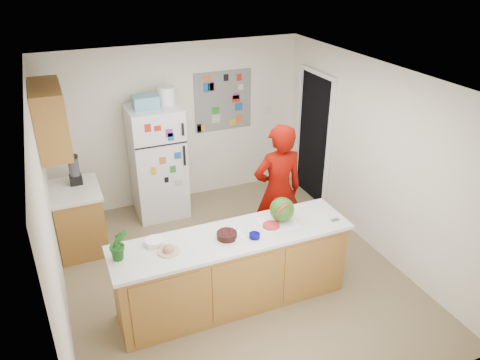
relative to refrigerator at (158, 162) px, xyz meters
name	(u,v)px	position (x,y,z in m)	size (l,w,h in m)	color
floor	(233,273)	(0.45, -1.88, -0.86)	(4.00, 4.50, 0.02)	brown
wall_back	(178,125)	(0.45, 0.38, 0.40)	(4.00, 0.02, 2.50)	beige
wall_left	(48,221)	(-1.56, -1.88, 0.40)	(0.02, 4.50, 2.50)	beige
wall_right	(375,159)	(2.46, -1.88, 0.40)	(0.02, 4.50, 2.50)	beige
ceiling	(232,78)	(0.45, -1.88, 1.66)	(4.00, 4.50, 0.02)	white
doorway	(314,138)	(2.44, -0.43, 0.17)	(0.03, 0.85, 2.04)	black
peninsula_base	(233,271)	(0.25, -2.38, -0.41)	(2.60, 0.62, 0.88)	brown
peninsula_top	(233,237)	(0.25, -2.38, 0.05)	(2.68, 0.70, 0.04)	silver
side_counter_base	(79,220)	(-1.24, -0.53, -0.42)	(0.60, 0.80, 0.86)	brown
side_counter_top	(74,191)	(-1.24, -0.53, 0.03)	(0.64, 0.84, 0.04)	silver
upper_cabinets	(50,119)	(-1.37, -0.58, 1.05)	(0.35, 1.00, 0.80)	brown
refrigerator	(158,162)	(0.00, 0.00, 0.00)	(0.75, 0.70, 1.70)	silver
fridge_top_bin	(145,102)	(-0.10, 0.00, 0.94)	(0.35, 0.28, 0.18)	#5999B2
photo_collage	(223,101)	(1.20, 0.36, 0.70)	(0.95, 0.01, 0.95)	slate
person	(278,192)	(1.17, -1.66, 0.07)	(0.67, 0.44, 1.83)	#610500
blender_appliance	(74,171)	(-1.19, -0.37, 0.24)	(0.14, 0.14, 0.38)	black
cutting_board	(278,222)	(0.82, -2.34, 0.08)	(0.43, 0.32, 0.01)	silver
watermelon	(282,209)	(0.88, -2.32, 0.22)	(0.28, 0.28, 0.28)	#1C5512
watermelon_slice	(271,225)	(0.71, -2.39, 0.09)	(0.18, 0.18, 0.02)	#E03450
cherry_bowl	(227,235)	(0.17, -2.40, 0.11)	(0.22, 0.22, 0.07)	black
white_bowl	(154,242)	(-0.58, -2.21, 0.10)	(0.20, 0.20, 0.06)	silver
cobalt_bowl	(255,236)	(0.45, -2.51, 0.10)	(0.12, 0.12, 0.05)	#01005C
plate	(169,251)	(-0.47, -2.40, 0.08)	(0.23, 0.23, 0.02)	#BFAD91
paper_towel	(235,236)	(0.27, -2.40, 0.08)	(0.18, 0.16, 0.02)	silver
keys	(335,220)	(1.45, -2.55, 0.08)	(0.10, 0.04, 0.01)	gray
potted_plant	(119,244)	(-0.95, -2.33, 0.25)	(0.19, 0.16, 0.35)	#0A420D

